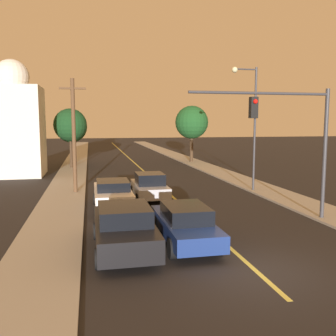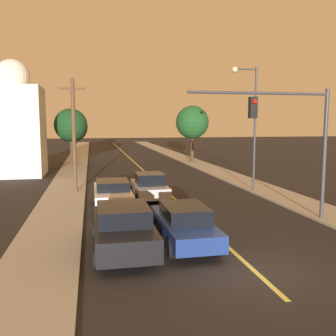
# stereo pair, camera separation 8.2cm
# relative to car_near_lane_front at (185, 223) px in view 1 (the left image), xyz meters

# --- Properties ---
(ground_plane) EXTENTS (200.00, 200.00, 0.00)m
(ground_plane) POSITION_rel_car_near_lane_front_xyz_m (1.45, -3.00, -0.76)
(ground_plane) COLOR black
(road_surface) EXTENTS (10.35, 80.00, 0.01)m
(road_surface) POSITION_rel_car_near_lane_front_xyz_m (1.45, 33.00, -0.76)
(road_surface) COLOR black
(road_surface) RESTS_ON ground
(sidewalk_left) EXTENTS (2.50, 80.00, 0.12)m
(sidewalk_left) POSITION_rel_car_near_lane_front_xyz_m (-4.98, 33.00, -0.70)
(sidewalk_left) COLOR #9E998E
(sidewalk_left) RESTS_ON ground
(sidewalk_right) EXTENTS (2.50, 80.00, 0.12)m
(sidewalk_right) POSITION_rel_car_near_lane_front_xyz_m (7.87, 33.00, -0.70)
(sidewalk_right) COLOR #9E998E
(sidewalk_right) RESTS_ON ground
(car_near_lane_front) EXTENTS (1.84, 4.89, 1.47)m
(car_near_lane_front) POSITION_rel_car_near_lane_front_xyz_m (0.00, 0.00, 0.00)
(car_near_lane_front) COLOR navy
(car_near_lane_front) RESTS_ON ground
(car_near_lane_second) EXTENTS (1.90, 4.22, 1.54)m
(car_near_lane_second) POSITION_rel_car_near_lane_front_xyz_m (0.00, 8.32, 0.00)
(car_near_lane_second) COLOR #A5A8B2
(car_near_lane_second) RESTS_ON ground
(car_outer_lane_front) EXTENTS (2.08, 4.93, 1.64)m
(car_outer_lane_front) POSITION_rel_car_near_lane_front_xyz_m (-2.28, -0.37, 0.07)
(car_outer_lane_front) COLOR black
(car_outer_lane_front) RESTS_ON ground
(car_outer_lane_second) EXTENTS (1.95, 4.64, 1.54)m
(car_outer_lane_second) POSITION_rel_car_near_lane_front_xyz_m (-2.28, 6.06, 0.03)
(car_outer_lane_second) COLOR white
(car_outer_lane_second) RESTS_ON ground
(traffic_signal_mast) EXTENTS (6.49, 0.42, 5.84)m
(traffic_signal_mast) POSITION_rel_car_near_lane_front_xyz_m (5.38, 1.97, 3.44)
(traffic_signal_mast) COLOR #333338
(traffic_signal_mast) RESTS_ON ground
(streetlamp_right) EXTENTS (1.69, 0.36, 7.79)m
(streetlamp_right) POSITION_rel_car_near_lane_front_xyz_m (6.62, 9.29, 4.28)
(streetlamp_right) COLOR #333338
(streetlamp_right) RESTS_ON ground
(utility_pole_left) EXTENTS (1.60, 0.24, 7.02)m
(utility_pole_left) POSITION_rel_car_near_lane_front_xyz_m (-4.33, 10.88, 3.03)
(utility_pole_left) COLOR #513823
(utility_pole_left) RESTS_ON ground
(tree_left_near) EXTENTS (3.15, 3.15, 5.69)m
(tree_left_near) POSITION_rel_car_near_lane_front_xyz_m (-5.17, 24.12, 3.46)
(tree_left_near) COLOR #3D2B1C
(tree_left_near) RESTS_ON ground
(tree_left_far) EXTENTS (3.31, 3.31, 5.56)m
(tree_left_far) POSITION_rel_car_near_lane_front_xyz_m (-5.26, 27.87, 3.24)
(tree_left_far) COLOR #4C3823
(tree_left_far) RESTS_ON ground
(tree_right_near) EXTENTS (3.65, 3.65, 6.20)m
(tree_right_near) POSITION_rel_car_near_lane_front_xyz_m (7.75, 27.23, 3.71)
(tree_right_near) COLOR #3D2B1C
(tree_right_near) RESTS_ON ground
(domed_building_left) EXTENTS (4.58, 4.58, 9.61)m
(domed_building_left) POSITION_rel_car_near_lane_front_xyz_m (-9.52, 20.22, 3.52)
(domed_building_left) COLOR beige
(domed_building_left) RESTS_ON ground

